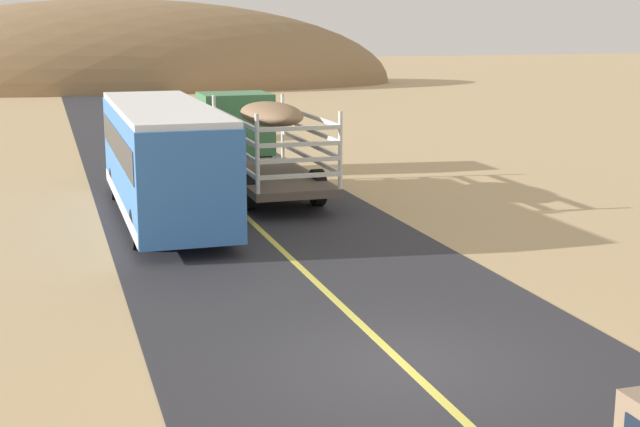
% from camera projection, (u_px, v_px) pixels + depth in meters
% --- Properties ---
extents(ground_plane, '(240.00, 240.00, 0.00)m').
position_uv_depth(ground_plane, '(402.00, 364.00, 14.60)').
color(ground_plane, tan).
extents(road_surface, '(8.00, 120.00, 0.02)m').
position_uv_depth(road_surface, '(402.00, 364.00, 14.60)').
color(road_surface, '#2D2D33').
rests_on(road_surface, ground).
extents(road_centre_line, '(0.16, 117.60, 0.00)m').
position_uv_depth(road_centre_line, '(402.00, 363.00, 14.60)').
color(road_centre_line, '#D8CC4C').
rests_on(road_centre_line, road_surface).
extents(livestock_truck, '(2.53, 9.70, 3.02)m').
position_uv_depth(livestock_truck, '(248.00, 131.00, 30.64)').
color(livestock_truck, '#3F7F4C').
rests_on(livestock_truck, road_surface).
extents(bus, '(2.54, 10.00, 3.21)m').
position_uv_depth(bus, '(163.00, 158.00, 24.91)').
color(bus, '#3872C6').
rests_on(bus, road_surface).
extents(car_far, '(1.80, 4.40, 1.46)m').
position_uv_depth(car_far, '(194.00, 125.00, 42.01)').
color(car_far, black).
rests_on(car_far, road_surface).
extents(distant_hill, '(47.94, 17.95, 14.55)m').
position_uv_depth(distant_hill, '(121.00, 87.00, 75.36)').
color(distant_hill, '#8D6E4C').
rests_on(distant_hill, ground).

